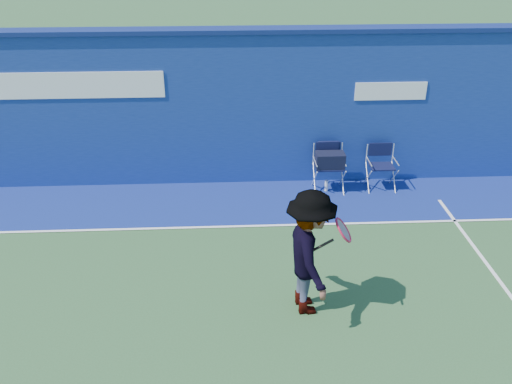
{
  "coord_description": "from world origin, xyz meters",
  "views": [
    {
      "loc": [
        0.48,
        -5.08,
        4.96
      ],
      "look_at": [
        0.87,
        2.6,
        1.0
      ],
      "focal_mm": 38.0,
      "sensor_mm": 36.0,
      "label": 1
    }
  ],
  "objects_px": {
    "directors_chair_right": "(381,175)",
    "directors_chair_left": "(329,172)",
    "water_bottle": "(326,186)",
    "tennis_player": "(310,253)"
  },
  "relations": [
    {
      "from": "directors_chair_right",
      "to": "directors_chair_left",
      "type": "bearing_deg",
      "value": -178.09
    },
    {
      "from": "water_bottle",
      "to": "tennis_player",
      "type": "height_order",
      "value": "tennis_player"
    },
    {
      "from": "directors_chair_right",
      "to": "water_bottle",
      "type": "distance_m",
      "value": 1.12
    },
    {
      "from": "directors_chair_left",
      "to": "tennis_player",
      "type": "xyz_separation_m",
      "value": [
        -0.9,
        -3.62,
        0.51
      ]
    },
    {
      "from": "directors_chair_left",
      "to": "directors_chair_right",
      "type": "height_order",
      "value": "directors_chair_left"
    },
    {
      "from": "directors_chair_right",
      "to": "tennis_player",
      "type": "bearing_deg",
      "value": -118.28
    },
    {
      "from": "water_bottle",
      "to": "tennis_player",
      "type": "xyz_separation_m",
      "value": [
        -0.87,
        -3.58,
        0.8
      ]
    },
    {
      "from": "directors_chair_left",
      "to": "directors_chair_right",
      "type": "xyz_separation_m",
      "value": [
        1.06,
        0.04,
        -0.13
      ]
    },
    {
      "from": "directors_chair_left",
      "to": "tennis_player",
      "type": "bearing_deg",
      "value": -104.01
    },
    {
      "from": "directors_chair_right",
      "to": "tennis_player",
      "type": "relative_size",
      "value": 0.49
    }
  ]
}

